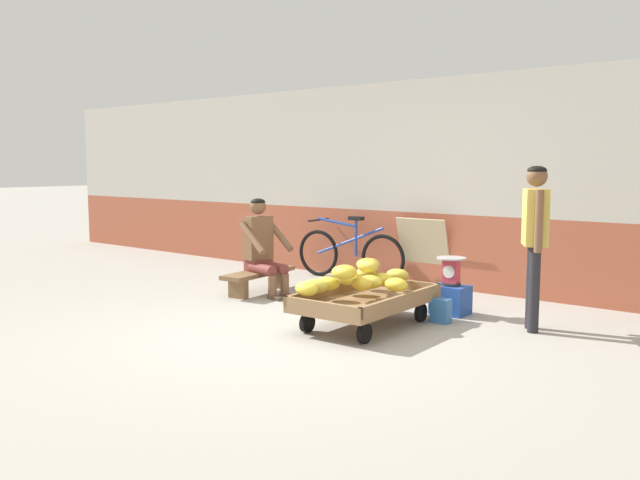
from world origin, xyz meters
name	(u,v)px	position (x,y,z in m)	size (l,w,h in m)	color
ground_plane	(287,335)	(0.00, 0.00, 0.00)	(80.00, 80.00, 0.00)	#A39E93
back_wall	(454,184)	(0.00, 3.12, 1.30)	(16.00, 0.30, 2.60)	#A35138
banana_cart	(366,302)	(0.37, 0.71, 0.24)	(0.89, 1.47, 0.36)	#8E6B47
banana_pile	(357,278)	(0.25, 0.73, 0.46)	(0.83, 1.38, 0.26)	yellow
low_bench	(259,276)	(-1.62, 1.28, 0.20)	(0.42, 1.13, 0.27)	brown
vendor_seated	(263,247)	(-1.53, 1.26, 0.57)	(0.72, 0.55, 1.14)	brown
plastic_crate	(450,300)	(0.73, 1.71, 0.15)	(0.36, 0.28, 0.30)	#234CA8
weighing_scale	(451,271)	(0.73, 1.71, 0.45)	(0.30, 0.30, 0.29)	#28282D
bicycle_near_left	(349,253)	(-1.34, 2.74, 0.35)	(1.66, 0.48, 0.86)	black
sign_board	(424,252)	(-0.31, 2.94, 0.43)	(0.70, 0.27, 0.87)	#C6B289
customer_adult	(535,229)	(1.64, 1.58, 0.95)	(0.33, 0.44, 1.53)	#232328
shopping_bag	(441,311)	(0.84, 1.31, 0.12)	(0.18, 0.12, 0.24)	#3370B7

